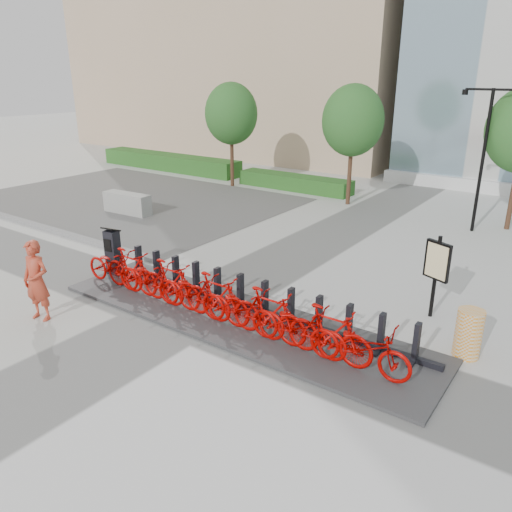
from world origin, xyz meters
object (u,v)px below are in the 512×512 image
Objects in this scene: kiosk at (113,251)px; map_sign at (437,264)px; construction_barrel at (469,333)px; worker_red at (37,281)px; bike_0 at (113,267)px; jersey_barrier at (127,203)px.

map_sign reaches higher than kiosk.
kiosk is 1.36× the size of construction_barrel.
construction_barrel is 0.51× the size of map_sign.
bike_0 is at bearing 78.84° from worker_red.
map_sign is (7.44, 5.46, 0.36)m from worker_red.
map_sign reaches higher than construction_barrel.
bike_0 is at bearing -47.08° from jersey_barrier.
worker_red is 1.88× the size of construction_barrel.
jersey_barrier is (-5.01, 4.81, -0.33)m from kiosk.
map_sign reaches higher than bike_0.
bike_0 is 8.21m from map_sign.
kiosk is 6.95m from jersey_barrier.
kiosk is (-0.62, 0.52, 0.16)m from bike_0.
jersey_barrier is at bearing 46.59° from bike_0.
worker_red is at bearing -83.83° from kiosk.
bike_0 is 7.75m from jersey_barrier.
worker_red is at bearing -121.23° from map_sign.
worker_red is at bearing -178.15° from bike_0.
map_sign reaches higher than jersey_barrier.
construction_barrel is 0.47× the size of jersey_barrier.
bike_0 is 0.83m from kiosk.
kiosk reaches higher than jersey_barrier.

